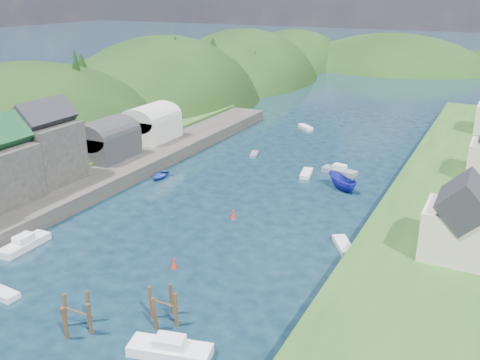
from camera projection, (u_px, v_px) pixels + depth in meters
The scene contains 13 objects.
ground at pixel (300, 162), 88.33m from camera, with size 600.00×600.00×0.00m, color black.
hillside_left at pixel (163, 140), 131.11m from camera, with size 44.00×245.56×52.00m.
far_hills at pixel (422, 97), 195.59m from camera, with size 103.00×68.00×44.00m.
hill_trees at pixel (328, 83), 96.29m from camera, with size 90.61×148.65×12.13m.
quay_left at pixel (57, 191), 72.97m from camera, with size 12.00×110.00×2.00m, color #2D2B28.
terrace_left_grass at pixel (20, 182), 75.85m from camera, with size 12.00×110.00×2.50m, color #234719.
boat_sheds at pixel (130, 128), 88.31m from camera, with size 7.00×21.00×7.50m.
terrace_right at pixel (454, 202), 68.94m from camera, with size 16.00×120.00×2.40m, color #234719.
piling_cluster_near at pixel (77, 317), 44.76m from camera, with size 3.31×3.08×3.63m.
piling_cluster_far at pixel (164, 309), 45.88m from camera, with size 3.04×2.85×3.69m.
channel_buoy_near at pixel (174, 264), 55.02m from camera, with size 0.70×0.70×1.10m.
channel_buoy_far at pixel (233, 215), 66.84m from camera, with size 0.70×0.70×1.10m.
moored_boats at pixel (164, 247), 57.99m from camera, with size 36.26×91.13×2.44m.
Camera 1 is at (29.01, -29.50, 27.32)m, focal length 40.00 mm.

